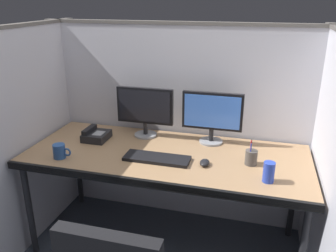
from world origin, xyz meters
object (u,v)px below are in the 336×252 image
monitor_left (145,109)px  keyboard_main (157,158)px  computer_mouse (205,163)px  soda_can (269,172)px  coffee_mug (60,151)px  pen_cup (251,157)px  desk (166,161)px  monitor_right (212,114)px  desk_phone (96,135)px

monitor_left → keyboard_main: size_ratio=1.00×
computer_mouse → soda_can: 0.40m
coffee_mug → pen_cup: 1.24m
soda_can → pen_cup: bearing=118.2°
desk → computer_mouse: bearing=-18.3°
monitor_right → pen_cup: 0.44m
keyboard_main → desk_phone: size_ratio=2.26×
desk → computer_mouse: (0.28, -0.09, 0.07)m
monitor_left → desk_phone: monitor_left is taller
monitor_left → coffee_mug: (-0.42, -0.52, -0.17)m
desk → coffee_mug: (-0.65, -0.24, 0.10)m
soda_can → desk_phone: size_ratio=0.64×
soda_can → computer_mouse: bearing=164.1°
monitor_left → pen_cup: (0.80, -0.28, -0.17)m
monitor_right → coffee_mug: (-0.92, -0.52, -0.17)m
desk_phone → monitor_right: bearing=11.7°
monitor_right → soda_can: size_ratio=3.52×
monitor_right → computer_mouse: (0.02, -0.37, -0.20)m
computer_mouse → desk_phone: 0.87m
desk → monitor_right: 0.47m
pen_cup → coffee_mug: bearing=-169.1°
keyboard_main → soda_can: (0.70, -0.10, 0.05)m
desk → monitor_left: size_ratio=4.42×
computer_mouse → coffee_mug: size_ratio=0.76×
keyboard_main → pen_cup: 0.60m
keyboard_main → coffee_mug: size_ratio=3.41×
keyboard_main → soda_can: soda_can is taller
computer_mouse → pen_cup: bearing=17.6°
monitor_left → coffee_mug: 0.69m
monitor_left → desk_phone: 0.41m
desk → pen_cup: (0.56, -0.00, 0.10)m
desk → keyboard_main: (-0.03, -0.10, 0.06)m
desk → desk_phone: 0.58m
keyboard_main → soda_can: bearing=-8.3°
desk → monitor_right: bearing=46.7°
desk → desk_phone: size_ratio=10.00×
soda_can → desk_phone: 1.28m
monitor_left → keyboard_main: 0.48m
computer_mouse → desk: bearing=161.7°
desk → pen_cup: 0.57m
desk → keyboard_main: size_ratio=4.42×
monitor_left → coffee_mug: monitor_left is taller
soda_can → desk: bearing=163.1°
coffee_mug → computer_mouse: bearing=8.8°
keyboard_main → pen_cup: pen_cup is taller
monitor_right → pen_cup: monitor_right is taller
soda_can → pen_cup: pen_cup is taller
monitor_right → keyboard_main: 0.52m
monitor_right → keyboard_main: monitor_right is taller
monitor_left → pen_cup: size_ratio=2.60×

